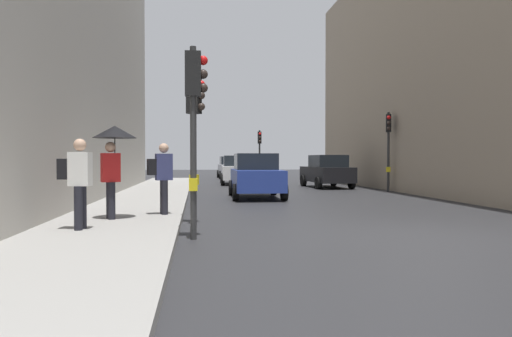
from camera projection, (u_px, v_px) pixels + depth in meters
The scene contains 13 objects.
ground_plane at pixel (421, 236), 9.28m from camera, with size 120.00×120.00×0.00m, color #28282B.
sidewalk_kerb at pixel (138, 206), 14.44m from camera, with size 2.90×40.00×0.16m, color gray.
traffic_light_near_right at pixel (195, 120), 10.86m from camera, with size 0.45×0.35×3.54m.
traffic_light_mid_street at pixel (388, 137), 21.88m from camera, with size 0.33×0.45×3.76m.
traffic_light_near_left at pixel (194, 107), 8.79m from camera, with size 0.43×0.25×3.66m.
traffic_light_far_median at pixel (260, 146), 32.70m from camera, with size 0.24×0.43×3.58m.
car_dark_suv at pixel (327, 171), 25.10m from camera, with size 2.21×4.30×1.76m.
car_blue_van at pixel (256, 176), 18.48m from camera, with size 2.07×4.23×1.76m.
car_white_compact at pixel (237, 170), 28.61m from camera, with size 2.15×4.27×1.76m.
car_silver_hatchback at pixel (231, 167), 37.50m from camera, with size 2.10×4.24×1.76m.
pedestrian_with_umbrella at pixel (113, 146), 10.64m from camera, with size 1.00×1.00×2.14m.
pedestrian_with_black_backpack at pixel (78, 178), 9.02m from camera, with size 0.63×0.37×1.77m.
pedestrian_with_grey_backpack at pixel (162, 174), 11.54m from camera, with size 0.65×0.41×1.77m.
Camera 1 is at (-4.45, -8.76, 1.53)m, focal length 32.56 mm.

